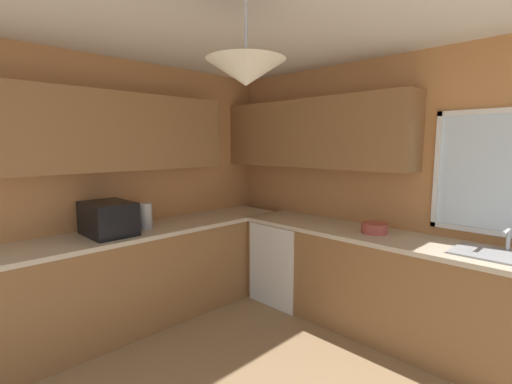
# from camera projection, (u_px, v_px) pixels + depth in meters

# --- Properties ---
(room_shell) EXTENTS (3.99, 3.89, 2.56)m
(room_shell) POSITION_uv_depth(u_px,v_px,m) (232.00, 130.00, 2.98)
(room_shell) COLOR #C6844C
(room_shell) RESTS_ON ground_plane
(counter_run_left) EXTENTS (0.65, 3.50, 0.90)m
(counter_run_left) POSITION_uv_depth(u_px,v_px,m) (125.00, 280.00, 3.32)
(counter_run_left) COLOR olive
(counter_run_left) RESTS_ON ground_plane
(counter_run_back) EXTENTS (3.08, 0.65, 0.90)m
(counter_run_back) POSITION_uv_depth(u_px,v_px,m) (395.00, 288.00, 3.14)
(counter_run_back) COLOR olive
(counter_run_back) RESTS_ON ground_plane
(dishwasher) EXTENTS (0.60, 0.60, 0.86)m
(dishwasher) POSITION_uv_depth(u_px,v_px,m) (288.00, 261.00, 3.94)
(dishwasher) COLOR white
(dishwasher) RESTS_ON ground_plane
(microwave) EXTENTS (0.48, 0.36, 0.29)m
(microwave) POSITION_uv_depth(u_px,v_px,m) (108.00, 218.00, 3.15)
(microwave) COLOR black
(microwave) RESTS_ON counter_run_left
(kettle) EXTENTS (0.12, 0.12, 0.24)m
(kettle) POSITION_uv_depth(u_px,v_px,m) (145.00, 216.00, 3.38)
(kettle) COLOR #B7B7BC
(kettle) RESTS_ON counter_run_left
(sink_assembly) EXTENTS (0.62, 0.40, 0.19)m
(sink_assembly) POSITION_uv_depth(u_px,v_px,m) (503.00, 255.00, 2.55)
(sink_assembly) COLOR #9EA0A5
(sink_assembly) RESTS_ON counter_run_back
(bowl) EXTENTS (0.23, 0.23, 0.09)m
(bowl) POSITION_uv_depth(u_px,v_px,m) (375.00, 228.00, 3.22)
(bowl) COLOR #B74C42
(bowl) RESTS_ON counter_run_back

